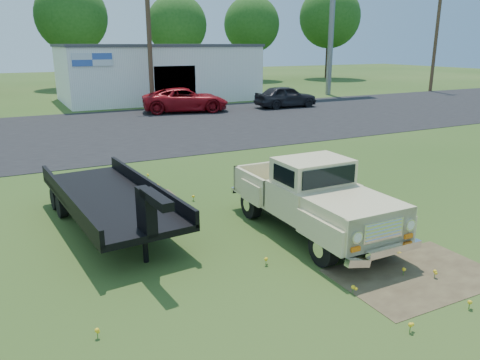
% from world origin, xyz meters
% --- Properties ---
extents(ground, '(140.00, 140.00, 0.00)m').
position_xyz_m(ground, '(0.00, 0.00, 0.00)').
color(ground, '#274817').
rests_on(ground, ground).
extents(asphalt_lot, '(90.00, 14.00, 0.02)m').
position_xyz_m(asphalt_lot, '(0.00, 15.00, 0.00)').
color(asphalt_lot, black).
rests_on(asphalt_lot, ground).
extents(dirt_patch_a, '(3.00, 2.00, 0.01)m').
position_xyz_m(dirt_patch_a, '(1.50, -3.00, 0.00)').
color(dirt_patch_a, '#473926').
rests_on(dirt_patch_a, ground).
extents(dirt_patch_b, '(2.20, 1.60, 0.01)m').
position_xyz_m(dirt_patch_b, '(-2.00, 3.50, 0.00)').
color(dirt_patch_b, '#473926').
rests_on(dirt_patch_b, ground).
extents(commercial_building, '(14.20, 8.20, 4.15)m').
position_xyz_m(commercial_building, '(6.00, 26.99, 2.10)').
color(commercial_building, white).
rests_on(commercial_building, ground).
extents(utility_pole_mid, '(1.60, 0.30, 9.00)m').
position_xyz_m(utility_pole_mid, '(4.00, 22.00, 4.60)').
color(utility_pole_mid, '#473321').
rests_on(utility_pole_mid, ground).
extents(utility_pole_east, '(1.60, 0.30, 9.00)m').
position_xyz_m(utility_pole_east, '(30.00, 22.00, 4.60)').
color(utility_pole_east, '#473321').
rests_on(utility_pole_east, ground).
extents(treeline_d, '(6.72, 6.72, 10.00)m').
position_xyz_m(treeline_d, '(2.00, 40.50, 6.62)').
color(treeline_d, '#332217').
rests_on(treeline_d, ground).
extents(treeline_e, '(6.08, 6.08, 9.04)m').
position_xyz_m(treeline_e, '(12.00, 39.00, 5.98)').
color(treeline_e, '#332217').
rests_on(treeline_e, ground).
extents(treeline_f, '(6.40, 6.40, 9.52)m').
position_xyz_m(treeline_f, '(22.00, 41.50, 6.30)').
color(treeline_f, '#332217').
rests_on(treeline_f, ground).
extents(treeline_g, '(7.36, 7.36, 10.95)m').
position_xyz_m(treeline_g, '(32.00, 40.00, 7.25)').
color(treeline_g, '#332217').
rests_on(treeline_g, ground).
extents(vintage_pickup_truck, '(1.89, 4.84, 1.76)m').
position_xyz_m(vintage_pickup_truck, '(0.94, -0.37, 0.88)').
color(vintage_pickup_truck, '#C1B781').
rests_on(vintage_pickup_truck, ground).
extents(flatbed_trailer, '(2.48, 6.07, 1.61)m').
position_xyz_m(flatbed_trailer, '(-3.04, 2.10, 0.81)').
color(flatbed_trailer, black).
rests_on(flatbed_trailer, ground).
extents(red_pickup, '(5.80, 3.65, 1.49)m').
position_xyz_m(red_pickup, '(5.42, 19.54, 0.75)').
color(red_pickup, maroon).
rests_on(red_pickup, ground).
extents(dark_sedan, '(4.30, 1.82, 1.45)m').
position_xyz_m(dark_sedan, '(12.23, 18.51, 0.73)').
color(dark_sedan, black).
rests_on(dark_sedan, ground).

